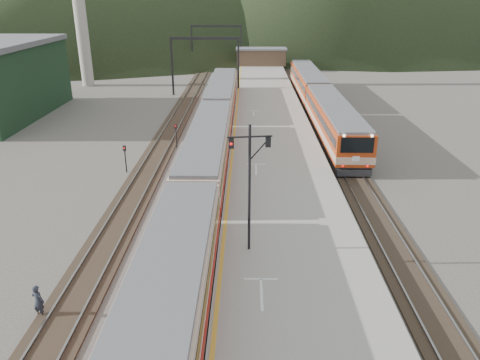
{
  "coord_description": "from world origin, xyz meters",
  "views": [
    {
      "loc": [
        3.12,
        -11.61,
        13.6
      ],
      "look_at": [
        2.65,
        17.31,
        2.0
      ],
      "focal_mm": 35.0,
      "sensor_mm": 36.0,
      "label": 1
    }
  ],
  "objects_px": {
    "signal_mast": "(249,176)",
    "worker": "(38,301)",
    "main_train": "(208,149)",
    "second_train": "(318,98)"
  },
  "relations": [
    {
      "from": "second_train",
      "to": "worker",
      "type": "xyz_separation_m",
      "value": [
        -17.68,
        -37.78,
        -1.29
      ]
    },
    {
      "from": "worker",
      "to": "main_train",
      "type": "bearing_deg",
      "value": -89.46
    },
    {
      "from": "main_train",
      "to": "second_train",
      "type": "relative_size",
      "value": 1.52
    },
    {
      "from": "main_train",
      "to": "signal_mast",
      "type": "distance_m",
      "value": 14.36
    },
    {
      "from": "main_train",
      "to": "second_train",
      "type": "xyz_separation_m",
      "value": [
        11.5,
        19.7,
        -0.02
      ]
    },
    {
      "from": "second_train",
      "to": "main_train",
      "type": "bearing_deg",
      "value": -120.28
    },
    {
      "from": "second_train",
      "to": "signal_mast",
      "type": "bearing_deg",
      "value": -103.91
    },
    {
      "from": "main_train",
      "to": "signal_mast",
      "type": "relative_size",
      "value": 9.35
    },
    {
      "from": "signal_mast",
      "to": "worker",
      "type": "relative_size",
      "value": 4.16
    },
    {
      "from": "second_train",
      "to": "signal_mast",
      "type": "height_order",
      "value": "signal_mast"
    }
  ]
}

